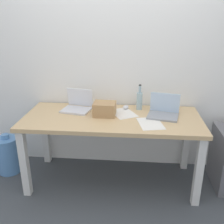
{
  "coord_description": "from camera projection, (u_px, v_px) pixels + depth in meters",
  "views": [
    {
      "loc": [
        0.21,
        -2.36,
        1.7
      ],
      "look_at": [
        0.0,
        0.0,
        0.79
      ],
      "focal_mm": 41.15,
      "sensor_mm": 36.0,
      "label": 1
    }
  ],
  "objects": [
    {
      "name": "computer_mouse",
      "position": [
        126.0,
        107.0,
        2.77
      ],
      "size": [
        0.08,
        0.11,
        0.03
      ],
      "primitive_type": "ellipsoid",
      "rotation": [
        0.0,
        0.0,
        -0.18
      ],
      "color": "silver",
      "rests_on": "desk"
    },
    {
      "name": "paper_sheet_front_right",
      "position": [
        150.0,
        123.0,
        2.4
      ],
      "size": [
        0.27,
        0.33,
        0.0
      ],
      "primitive_type": "cube",
      "rotation": [
        0.0,
        0.0,
        0.21
      ],
      "color": "white",
      "rests_on": "desk"
    },
    {
      "name": "laptop_right",
      "position": [
        163.0,
        112.0,
        2.56
      ],
      "size": [
        0.34,
        0.29,
        0.22
      ],
      "color": "gray",
      "rests_on": "desk"
    },
    {
      "name": "desk",
      "position": [
        112.0,
        126.0,
        2.59
      ],
      "size": [
        1.76,
        0.74,
        0.74
      ],
      "color": "tan",
      "rests_on": "ground"
    },
    {
      "name": "water_cooler_jug",
      "position": [
        8.0,
        155.0,
        2.9
      ],
      "size": [
        0.25,
        0.25,
        0.47
      ],
      "color": "#598CC6",
      "rests_on": "ground"
    },
    {
      "name": "laptop_left",
      "position": [
        77.0,
        106.0,
        2.73
      ],
      "size": [
        0.33,
        0.3,
        0.21
      ],
      "color": "silver",
      "rests_on": "desk"
    },
    {
      "name": "cardboard_box",
      "position": [
        105.0,
        109.0,
        2.57
      ],
      "size": [
        0.23,
        0.19,
        0.13
      ],
      "primitive_type": "cube",
      "rotation": [
        0.0,
        0.0,
        -0.04
      ],
      "color": "tan",
      "rests_on": "desk"
    },
    {
      "name": "beer_bottle",
      "position": [
        139.0,
        100.0,
        2.72
      ],
      "size": [
        0.06,
        0.06,
        0.27
      ],
      "color": "#99B7C1",
      "rests_on": "desk"
    },
    {
      "name": "paper_sheet_near_back",
      "position": [
        123.0,
        113.0,
        2.64
      ],
      "size": [
        0.32,
        0.36,
        0.0
      ],
      "primitive_type": "cube",
      "rotation": [
        0.0,
        0.0,
        0.49
      ],
      "color": "white",
      "rests_on": "desk"
    },
    {
      "name": "back_wall",
      "position": [
        116.0,
        54.0,
        2.76
      ],
      "size": [
        5.2,
        0.08,
        2.6
      ],
      "primitive_type": "cube",
      "color": "white",
      "rests_on": "ground"
    },
    {
      "name": "ground_plane",
      "position": [
        112.0,
        179.0,
        2.82
      ],
      "size": [
        8.0,
        8.0,
        0.0
      ],
      "primitive_type": "plane",
      "color": "#42474C"
    }
  ]
}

